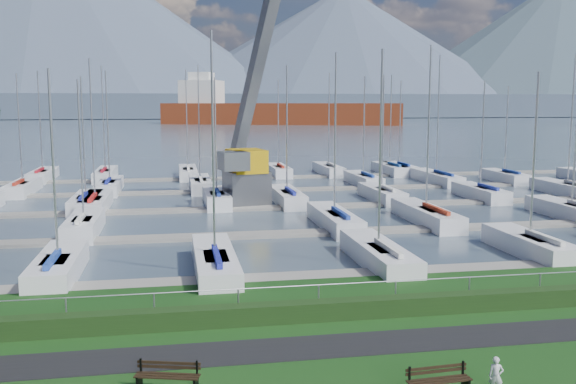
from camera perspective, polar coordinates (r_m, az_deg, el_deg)
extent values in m
cube|color=black|center=(21.94, 7.14, -13.21)|extent=(160.00, 2.00, 0.04)
cube|color=#445463|center=(282.69, -8.98, 6.22)|extent=(800.00, 540.00, 0.20)
cube|color=#1A3312|center=(24.17, 5.29, -10.30)|extent=(80.00, 0.70, 0.70)
cylinder|color=gray|center=(24.29, 5.07, -8.11)|extent=(80.00, 0.04, 0.04)
cube|color=#445164|center=(352.56, -9.27, 7.58)|extent=(900.00, 80.00, 12.00)
cone|color=#48556A|center=(431.75, -20.61, 14.10)|extent=(340.00, 340.00, 115.00)
cone|color=#485469|center=(449.17, 4.95, 12.39)|extent=(300.00, 300.00, 85.00)
cone|color=#3E4F5B|center=(528.67, 23.15, 11.93)|extent=(320.00, 320.00, 100.00)
cube|color=gray|center=(30.29, 2.03, -7.61)|extent=(90.00, 1.60, 0.25)
cube|color=slate|center=(39.84, -1.02, -3.80)|extent=(90.00, 1.60, 0.25)
cube|color=slate|center=(49.57, -2.87, -1.47)|extent=(90.00, 1.60, 0.25)
cube|color=slate|center=(59.39, -4.10, 0.10)|extent=(90.00, 1.60, 0.25)
cube|color=slate|center=(69.26, -4.98, 1.22)|extent=(90.00, 1.60, 0.25)
cube|color=black|center=(18.98, -13.09, -16.16)|extent=(0.17, 0.40, 0.45)
cube|color=black|center=(18.97, -12.95, -14.77)|extent=(0.06, 0.06, 0.40)
cube|color=black|center=(18.55, -8.09, -15.18)|extent=(0.06, 0.06, 0.40)
cube|color=black|center=(18.53, -10.83, -15.94)|extent=(1.76, 0.58, 0.04)
cube|color=black|center=(18.66, -10.69, -15.76)|extent=(1.76, 0.58, 0.04)
cube|color=black|center=(18.80, -10.56, -15.58)|extent=(1.76, 0.58, 0.04)
cube|color=black|center=(18.77, -10.53, -15.05)|extent=(1.74, 0.53, 0.08)
cube|color=black|center=(18.73, -10.54, -14.71)|extent=(1.74, 0.53, 0.08)
cube|color=black|center=(18.30, 10.74, -15.58)|extent=(0.05, 0.05, 0.40)
cube|color=black|center=(18.98, 15.29, -14.84)|extent=(0.05, 0.05, 0.40)
cube|color=black|center=(18.44, 13.52, -16.16)|extent=(1.80, 0.22, 0.04)
cube|color=black|center=(18.56, 13.30, -15.98)|extent=(1.80, 0.22, 0.04)
cube|color=black|center=(18.68, 13.08, -15.81)|extent=(1.80, 0.22, 0.04)
cube|color=black|center=(18.65, 13.03, -15.28)|extent=(1.80, 0.16, 0.08)
cube|color=black|center=(18.61, 13.04, -14.94)|extent=(1.80, 0.16, 0.08)
imported|color=silver|center=(19.34, 18.02, -14.87)|extent=(0.46, 0.39, 1.08)
cube|color=#4F5156|center=(51.27, -3.71, 0.44)|extent=(3.72, 3.72, 2.60)
cube|color=#C5950B|center=(51.04, -3.73, 2.78)|extent=(3.16, 3.81, 1.80)
cube|color=#56585E|center=(55.69, -2.46, 12.50)|extent=(4.83, 10.87, 19.89)
cube|color=#5A5D61|center=(48.92, -4.86, 2.78)|extent=(2.36, 2.52, 1.40)
cube|color=maroon|center=(240.33, -0.51, 6.71)|extent=(89.39, 47.36, 10.00)
cube|color=silver|center=(247.77, -7.66, 8.41)|extent=(17.96, 17.96, 12.00)
cube|color=silver|center=(247.93, -7.69, 10.03)|extent=(10.26, 10.26, 4.00)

